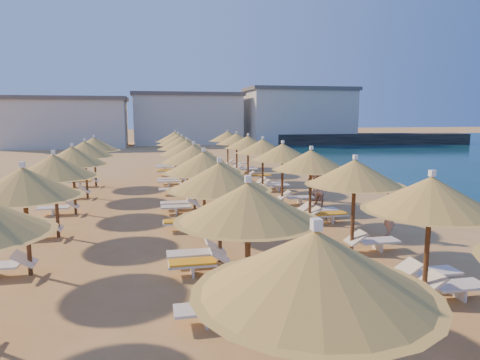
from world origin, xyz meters
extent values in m
plane|color=tan|center=(0.00, 0.00, 0.00)|extent=(220.00, 220.00, 0.00)
cube|color=black|center=(26.04, 41.87, 0.75)|extent=(30.27, 7.85, 1.50)
cube|color=beige|center=(-14.60, 44.30, 3.00)|extent=(15.00, 8.00, 6.00)
cube|color=#59514C|center=(-14.60, 44.30, 6.25)|extent=(15.60, 8.48, 0.50)
cube|color=beige|center=(1.37, 47.92, 3.40)|extent=(15.00, 8.00, 6.80)
cube|color=#59514C|center=(1.37, 47.92, 7.05)|extent=(15.60, 8.48, 0.50)
cube|color=beige|center=(17.59, 45.52, 3.80)|extent=(15.00, 8.00, 7.60)
cube|color=#59514C|center=(17.59, 45.52, 7.85)|extent=(15.60, 8.48, 0.50)
cylinder|color=brown|center=(2.10, -6.73, 1.21)|extent=(0.12, 0.12, 2.41)
cone|color=olive|center=(2.10, -6.73, 2.55)|extent=(2.83, 2.83, 0.78)
cone|color=olive|center=(2.10, -6.73, 2.22)|extent=(3.05, 3.05, 0.12)
cube|color=white|center=(2.10, -6.73, 3.01)|extent=(0.12, 0.12, 0.14)
cylinder|color=brown|center=(2.10, -3.07, 1.21)|extent=(0.12, 0.12, 2.41)
cone|color=olive|center=(2.10, -3.07, 2.55)|extent=(2.83, 2.83, 0.78)
cone|color=olive|center=(2.10, -3.07, 2.22)|extent=(3.05, 3.05, 0.12)
cube|color=white|center=(2.10, -3.07, 3.01)|extent=(0.12, 0.12, 0.14)
cylinder|color=brown|center=(2.10, 0.58, 1.21)|extent=(0.12, 0.12, 2.41)
cone|color=olive|center=(2.10, 0.58, 2.55)|extent=(2.83, 2.83, 0.78)
cone|color=olive|center=(2.10, 0.58, 2.22)|extent=(3.05, 3.05, 0.12)
cube|color=white|center=(2.10, 0.58, 3.01)|extent=(0.12, 0.12, 0.14)
cylinder|color=brown|center=(2.10, 4.24, 1.21)|extent=(0.12, 0.12, 2.41)
cone|color=olive|center=(2.10, 4.24, 2.55)|extent=(2.83, 2.83, 0.78)
cone|color=olive|center=(2.10, 4.24, 2.22)|extent=(3.05, 3.05, 0.12)
cube|color=white|center=(2.10, 4.24, 3.01)|extent=(0.12, 0.12, 0.14)
cylinder|color=brown|center=(2.10, 7.90, 1.21)|extent=(0.12, 0.12, 2.41)
cone|color=olive|center=(2.10, 7.90, 2.55)|extent=(2.83, 2.83, 0.78)
cone|color=olive|center=(2.10, 7.90, 2.22)|extent=(3.05, 3.05, 0.12)
cube|color=white|center=(2.10, 7.90, 3.01)|extent=(0.12, 0.12, 0.14)
cylinder|color=brown|center=(2.10, 11.56, 1.21)|extent=(0.12, 0.12, 2.41)
cone|color=olive|center=(2.10, 11.56, 2.55)|extent=(2.83, 2.83, 0.78)
cone|color=olive|center=(2.10, 11.56, 2.22)|extent=(3.05, 3.05, 0.12)
cube|color=white|center=(2.10, 11.56, 3.01)|extent=(0.12, 0.12, 0.14)
cylinder|color=brown|center=(2.10, 15.22, 1.21)|extent=(0.12, 0.12, 2.41)
cone|color=olive|center=(2.10, 15.22, 2.55)|extent=(2.83, 2.83, 0.78)
cone|color=olive|center=(2.10, 15.22, 2.22)|extent=(3.05, 3.05, 0.12)
cube|color=white|center=(2.10, 15.22, 3.01)|extent=(0.12, 0.12, 0.14)
cylinder|color=brown|center=(2.10, 18.88, 1.21)|extent=(0.12, 0.12, 2.41)
cone|color=olive|center=(2.10, 18.88, 2.55)|extent=(2.83, 2.83, 0.78)
cone|color=olive|center=(2.10, 18.88, 2.22)|extent=(3.05, 3.05, 0.12)
cube|color=white|center=(2.10, 18.88, 3.01)|extent=(0.12, 0.12, 0.14)
cone|color=olive|center=(-2.10, -10.39, 2.55)|extent=(2.83, 2.83, 0.78)
cone|color=olive|center=(-2.10, -10.39, 2.22)|extent=(3.05, 3.05, 0.12)
cube|color=white|center=(-2.10, -10.39, 3.01)|extent=(0.12, 0.12, 0.14)
cylinder|color=brown|center=(-2.10, -6.73, 1.21)|extent=(0.12, 0.12, 2.41)
cone|color=olive|center=(-2.10, -6.73, 2.55)|extent=(2.83, 2.83, 0.78)
cone|color=olive|center=(-2.10, -6.73, 2.22)|extent=(3.05, 3.05, 0.12)
cube|color=white|center=(-2.10, -6.73, 3.01)|extent=(0.12, 0.12, 0.14)
cylinder|color=brown|center=(-2.10, -3.07, 1.21)|extent=(0.12, 0.12, 2.41)
cone|color=olive|center=(-2.10, -3.07, 2.55)|extent=(2.83, 2.83, 0.78)
cone|color=olive|center=(-2.10, -3.07, 2.22)|extent=(3.05, 3.05, 0.12)
cube|color=white|center=(-2.10, -3.07, 3.01)|extent=(0.12, 0.12, 0.14)
cylinder|color=brown|center=(-2.10, 0.58, 1.21)|extent=(0.12, 0.12, 2.41)
cone|color=olive|center=(-2.10, 0.58, 2.55)|extent=(2.83, 2.83, 0.78)
cone|color=olive|center=(-2.10, 0.58, 2.22)|extent=(3.05, 3.05, 0.12)
cube|color=white|center=(-2.10, 0.58, 3.01)|extent=(0.12, 0.12, 0.14)
cylinder|color=brown|center=(-2.10, 4.24, 1.21)|extent=(0.12, 0.12, 2.41)
cone|color=olive|center=(-2.10, 4.24, 2.55)|extent=(2.83, 2.83, 0.78)
cone|color=olive|center=(-2.10, 4.24, 2.22)|extent=(3.05, 3.05, 0.12)
cube|color=white|center=(-2.10, 4.24, 3.01)|extent=(0.12, 0.12, 0.14)
cylinder|color=brown|center=(-2.10, 7.90, 1.21)|extent=(0.12, 0.12, 2.41)
cone|color=olive|center=(-2.10, 7.90, 2.55)|extent=(2.83, 2.83, 0.78)
cone|color=olive|center=(-2.10, 7.90, 2.22)|extent=(3.05, 3.05, 0.12)
cube|color=white|center=(-2.10, 7.90, 3.01)|extent=(0.12, 0.12, 0.14)
cylinder|color=brown|center=(-2.10, 11.56, 1.21)|extent=(0.12, 0.12, 2.41)
cone|color=olive|center=(-2.10, 11.56, 2.55)|extent=(2.83, 2.83, 0.78)
cone|color=olive|center=(-2.10, 11.56, 2.22)|extent=(3.05, 3.05, 0.12)
cube|color=white|center=(-2.10, 11.56, 3.01)|extent=(0.12, 0.12, 0.14)
cylinder|color=brown|center=(-2.10, 15.22, 1.21)|extent=(0.12, 0.12, 2.41)
cone|color=olive|center=(-2.10, 15.22, 2.55)|extent=(2.83, 2.83, 0.78)
cone|color=olive|center=(-2.10, 15.22, 2.22)|extent=(3.05, 3.05, 0.12)
cube|color=white|center=(-2.10, 15.22, 3.01)|extent=(0.12, 0.12, 0.14)
cylinder|color=brown|center=(-2.10, 18.88, 1.21)|extent=(0.12, 0.12, 2.41)
cone|color=olive|center=(-2.10, 18.88, 2.55)|extent=(2.83, 2.83, 0.78)
cone|color=olive|center=(-2.10, 18.88, 2.22)|extent=(3.05, 3.05, 0.12)
cube|color=white|center=(-2.10, 18.88, 3.01)|extent=(0.12, 0.12, 0.14)
cylinder|color=brown|center=(-7.29, -3.07, 1.21)|extent=(0.12, 0.12, 2.41)
cone|color=olive|center=(-7.29, -3.07, 2.55)|extent=(2.83, 2.83, 0.78)
cone|color=olive|center=(-7.29, -3.07, 2.22)|extent=(3.05, 3.05, 0.12)
cube|color=white|center=(-7.29, -3.07, 3.01)|extent=(0.12, 0.12, 0.14)
cylinder|color=brown|center=(-7.29, 0.58, 1.21)|extent=(0.12, 0.12, 2.41)
cone|color=olive|center=(-7.29, 0.58, 2.55)|extent=(2.83, 2.83, 0.78)
cone|color=olive|center=(-7.29, 0.58, 2.22)|extent=(3.05, 3.05, 0.12)
cube|color=white|center=(-7.29, 0.58, 3.01)|extent=(0.12, 0.12, 0.14)
cylinder|color=brown|center=(-7.29, 4.24, 1.21)|extent=(0.12, 0.12, 2.41)
cone|color=olive|center=(-7.29, 4.24, 2.55)|extent=(2.83, 2.83, 0.78)
cone|color=olive|center=(-7.29, 4.24, 2.22)|extent=(3.05, 3.05, 0.12)
cube|color=white|center=(-7.29, 4.24, 3.01)|extent=(0.12, 0.12, 0.14)
cylinder|color=brown|center=(-7.29, 7.90, 1.21)|extent=(0.12, 0.12, 2.41)
cone|color=olive|center=(-7.29, 7.90, 2.55)|extent=(2.83, 2.83, 0.78)
cone|color=olive|center=(-7.29, 7.90, 2.22)|extent=(3.05, 3.05, 0.12)
cube|color=white|center=(-7.29, 7.90, 3.01)|extent=(0.12, 0.12, 0.14)
cylinder|color=brown|center=(-7.29, 11.56, 1.21)|extent=(0.12, 0.12, 2.41)
cone|color=olive|center=(-7.29, 11.56, 2.55)|extent=(2.83, 2.83, 0.78)
cone|color=olive|center=(-7.29, 11.56, 2.22)|extent=(3.05, 3.05, 0.12)
cube|color=white|center=(-7.29, 11.56, 3.01)|extent=(0.12, 0.12, 0.14)
cube|color=silver|center=(3.00, -6.73, 0.32)|extent=(1.30, 0.61, 0.06)
cube|color=silver|center=(3.00, -6.73, 0.16)|extent=(0.06, 0.55, 0.32)
cube|color=silver|center=(2.23, -6.73, 0.46)|extent=(0.58, 0.61, 0.40)
cube|color=silver|center=(3.00, -5.83, 0.32)|extent=(1.30, 0.61, 0.06)
cube|color=silver|center=(3.00, -5.83, 0.16)|extent=(0.06, 0.55, 0.32)
cube|color=silver|center=(2.23, -5.83, 0.46)|extent=(0.58, 0.61, 0.40)
cube|color=silver|center=(-3.00, -6.73, 0.32)|extent=(1.30, 0.61, 0.06)
cube|color=silver|center=(-3.00, -6.73, 0.16)|extent=(0.06, 0.55, 0.32)
cube|color=silver|center=(-2.23, -6.73, 0.46)|extent=(0.58, 0.61, 0.40)
cube|color=silver|center=(3.00, -3.07, 0.32)|extent=(1.30, 0.61, 0.06)
cube|color=silver|center=(3.00, -3.07, 0.16)|extent=(0.06, 0.55, 0.32)
cube|color=silver|center=(2.23, -3.07, 0.46)|extent=(0.58, 0.61, 0.40)
cube|color=silver|center=(-3.00, -3.07, 0.32)|extent=(1.30, 0.61, 0.06)
cube|color=silver|center=(-3.00, -3.07, 0.16)|extent=(0.06, 0.55, 0.32)
cube|color=silver|center=(-2.23, -3.07, 0.46)|extent=(0.58, 0.61, 0.40)
cube|color=silver|center=(-3.00, -3.97, 0.32)|extent=(1.30, 0.61, 0.06)
cube|color=silver|center=(-3.00, -3.97, 0.16)|extent=(0.06, 0.55, 0.32)
cube|color=silver|center=(-2.23, -3.97, 0.46)|extent=(0.58, 0.61, 0.40)
cube|color=orange|center=(-3.00, -3.97, 0.38)|extent=(1.25, 0.56, 0.05)
cube|color=silver|center=(3.00, 0.58, 0.32)|extent=(1.30, 0.61, 0.06)
cube|color=silver|center=(3.00, 0.58, 0.16)|extent=(0.06, 0.55, 0.32)
cube|color=silver|center=(2.23, 0.58, 0.46)|extent=(0.58, 0.61, 0.40)
cube|color=orange|center=(3.00, 0.58, 0.38)|extent=(1.25, 0.56, 0.05)
cube|color=silver|center=(3.00, 1.48, 0.32)|extent=(1.30, 0.61, 0.06)
cube|color=silver|center=(3.00, 1.48, 0.16)|extent=(0.06, 0.55, 0.32)
cube|color=silver|center=(2.23, 1.48, 0.46)|extent=(0.58, 0.61, 0.40)
cube|color=silver|center=(-3.00, 0.58, 0.32)|extent=(1.30, 0.61, 0.06)
cube|color=silver|center=(-3.00, 0.58, 0.16)|extent=(0.06, 0.55, 0.32)
cube|color=silver|center=(-2.23, 0.58, 0.46)|extent=(0.58, 0.61, 0.40)
cube|color=orange|center=(-3.00, 0.58, 0.38)|extent=(1.25, 0.56, 0.05)
cube|color=silver|center=(3.00, 4.24, 0.32)|extent=(1.30, 0.61, 0.06)
cube|color=silver|center=(3.00, 4.24, 0.16)|extent=(0.06, 0.55, 0.32)
cube|color=silver|center=(2.23, 4.24, 0.46)|extent=(0.58, 0.61, 0.40)
cube|color=silver|center=(-3.00, 4.24, 0.32)|extent=(1.30, 0.61, 0.06)
cube|color=silver|center=(-3.00, 4.24, 0.16)|extent=(0.06, 0.55, 0.32)
cube|color=silver|center=(-2.23, 4.24, 0.46)|extent=(0.58, 0.61, 0.40)
cube|color=silver|center=(-3.00, 3.34, 0.32)|extent=(1.30, 0.61, 0.06)
cube|color=silver|center=(-3.00, 3.34, 0.16)|extent=(0.06, 0.55, 0.32)
cube|color=silver|center=(-2.23, 3.34, 0.46)|extent=(0.58, 0.61, 0.40)
cube|color=silver|center=(3.00, 7.90, 0.32)|extent=(1.30, 0.61, 0.06)
cube|color=silver|center=(3.00, 7.90, 0.16)|extent=(0.06, 0.55, 0.32)
cube|color=silver|center=(2.23, 7.90, 0.46)|extent=(0.58, 0.61, 0.40)
cube|color=silver|center=(3.00, 8.80, 0.32)|extent=(1.30, 0.61, 0.06)
cube|color=silver|center=(3.00, 8.80, 0.16)|extent=(0.06, 0.55, 0.32)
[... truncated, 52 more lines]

